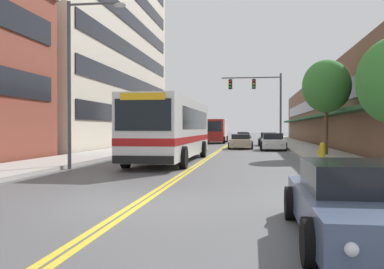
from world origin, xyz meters
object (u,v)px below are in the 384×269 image
traffic_signal_mast (261,95)px  street_lamp_left_near (78,67)px  car_slate_blue_parked_right_foreground (360,204)px  street_tree_right_mid (327,86)px  box_truck (216,130)px  car_red_parked_left_near (167,142)px  fire_hydrant (322,152)px  car_champagne_moving_lead (244,137)px  car_dark_grey_parked_right_mid (268,139)px  car_white_parked_right_far (273,142)px  car_silver_moving_third (243,136)px  car_beige_moving_second (241,142)px  city_bus (172,127)px

traffic_signal_mast → street_lamp_left_near: street_lamp_left_near is taller
car_slate_blue_parked_right_foreground → street_tree_right_mid: 20.85m
car_slate_blue_parked_right_foreground → street_tree_right_mid: bearing=82.2°
box_truck → traffic_signal_mast: size_ratio=1.03×
car_slate_blue_parked_right_foreground → box_truck: (-6.20, 44.47, 0.95)m
car_red_parked_left_near → street_lamp_left_near: 17.21m
box_truck → fire_hydrant: box_truck is taller
car_champagne_moving_lead → traffic_signal_mast: (2.00, -19.13, 4.31)m
street_lamp_left_near → car_dark_grey_parked_right_mid: bearing=71.5°
street_lamp_left_near → car_white_parked_right_far: bearing=62.5°
car_white_parked_right_far → street_tree_right_mid: street_tree_right_mid is taller
car_slate_blue_parked_right_foreground → street_tree_right_mid: (2.80, 20.31, 3.81)m
box_truck → car_slate_blue_parked_right_foreground: bearing=-82.1°
box_truck → car_silver_moving_third: bearing=80.9°
car_dark_grey_parked_right_mid → traffic_signal_mast: bearing=-100.5°
car_beige_moving_second → street_lamp_left_near: size_ratio=0.65×
car_dark_grey_parked_right_mid → box_truck: 8.90m
city_bus → box_truck: city_bus is taller
box_truck → street_lamp_left_near: 34.09m
box_truck → car_champagne_moving_lead: bearing=68.2°
traffic_signal_mast → car_white_parked_right_far: bearing=-80.2°
street_tree_right_mid → street_lamp_left_near: bearing=-141.3°
car_slate_blue_parked_right_foreground → car_silver_moving_third: 62.22m
car_silver_moving_third → traffic_signal_mast: size_ratio=0.67×
car_silver_moving_third → city_bus: bearing=-93.3°
car_red_parked_left_near → street_lamp_left_near: bearing=-91.8°
car_beige_moving_second → box_truck: (-3.44, 13.77, 0.94)m
car_red_parked_left_near → car_beige_moving_second: size_ratio=0.91×
car_champagne_moving_lead → fire_hydrant: 38.79m
fire_hydrant → car_beige_moving_second: bearing=104.5°
car_dark_grey_parked_right_mid → car_silver_moving_third: size_ratio=1.06×
city_bus → street_lamp_left_near: 6.49m
street_lamp_left_near → street_tree_right_mid: street_lamp_left_near is taller
car_champagne_moving_lead → car_beige_moving_second: (0.24, -21.78, 0.03)m
car_white_parked_right_far → car_champagne_moving_lead: (-2.89, 24.26, -0.07)m
city_bus → car_beige_moving_second: 15.46m
car_dark_grey_parked_right_mid → fire_hydrant: (1.70, -24.06, 0.00)m
city_bus → street_tree_right_mid: bearing=27.8°
car_champagne_moving_lead → car_silver_moving_third: 9.66m
car_red_parked_left_near → car_beige_moving_second: (5.97, 3.29, -0.01)m
box_truck → car_white_parked_right_far: bearing=-69.5°
traffic_signal_mast → street_lamp_left_near: (-8.27, -22.70, -0.43)m
car_slate_blue_parked_right_foreground → car_dark_grey_parked_right_mid: car_dark_grey_parked_right_mid is taller
car_champagne_moving_lead → car_silver_moving_third: size_ratio=0.91×
traffic_signal_mast → fire_hydrant: (2.57, -19.39, -4.24)m
car_red_parked_left_near → car_slate_blue_parked_right_foreground: car_red_parked_left_near is taller
car_slate_blue_parked_right_foreground → street_tree_right_mid: street_tree_right_mid is taller
car_beige_moving_second → city_bus: bearing=-102.3°
car_red_parked_left_near → car_silver_moving_third: (5.34, 34.72, -0.04)m
city_bus → traffic_signal_mast: (5.04, 17.70, 3.04)m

